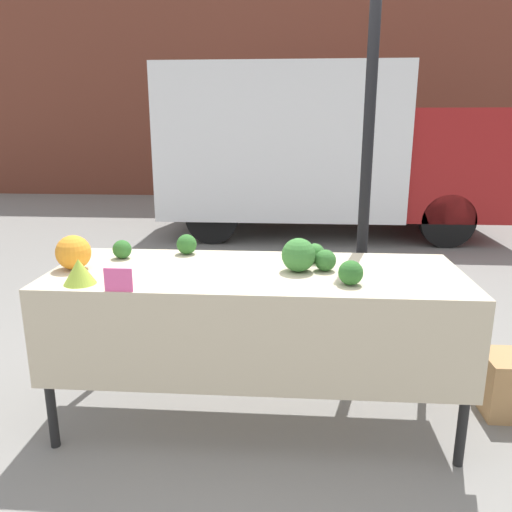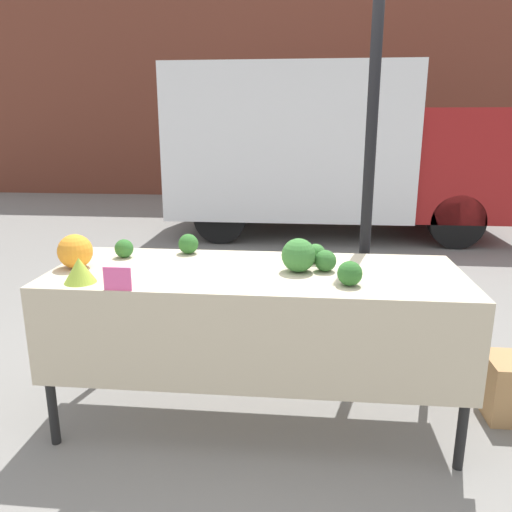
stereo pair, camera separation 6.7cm
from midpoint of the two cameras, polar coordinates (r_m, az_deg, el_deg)
ground_plane at (r=3.11m, az=-0.64°, el=-17.83°), size 40.00×40.00×0.00m
building_facade at (r=12.18m, az=3.29°, el=22.78°), size 16.00×0.60×6.68m
tent_pole at (r=3.24m, az=11.87°, el=8.77°), size 0.07×0.07×2.71m
parked_truck at (r=7.88m, az=6.77°, el=12.20°), size 4.97×2.14×2.47m
market_table at (r=2.70m, az=-0.82°, el=-4.32°), size 2.24×0.83×0.91m
orange_cauliflower at (r=2.91m, az=-20.76°, el=0.38°), size 0.19×0.19×0.19m
romanesco_head at (r=2.64m, az=-20.25°, el=-1.68°), size 0.16×0.16×0.13m
broccoli_head_0 at (r=3.08m, az=-8.54°, el=1.34°), size 0.12×0.12×0.12m
broccoli_head_1 at (r=2.72m, az=7.23°, el=-0.49°), size 0.12×0.12×0.12m
broccoli_head_2 at (r=2.51m, az=10.03°, el=-1.90°), size 0.12×0.12×0.12m
broccoli_head_3 at (r=3.06m, az=-15.66°, el=0.74°), size 0.11×0.11×0.11m
broccoli_head_4 at (r=2.69m, az=4.17°, el=0.11°), size 0.18×0.18×0.18m
broccoli_head_5 at (r=2.88m, az=6.08°, el=0.33°), size 0.11×0.11×0.11m
price_sign at (r=2.47m, az=-16.21°, el=-2.65°), size 0.14×0.01×0.12m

